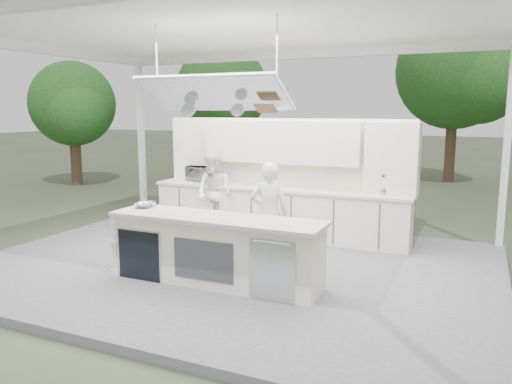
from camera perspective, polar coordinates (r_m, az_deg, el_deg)
The scene contains 12 objects.
ground at distance 8.08m, azimuth -2.68°, elevation -8.90°, with size 90.00×90.00×0.00m, color #474E35.
stage_deck at distance 8.06m, azimuth -2.68°, elevation -8.49°, with size 8.00×6.00×0.12m, color slate.
tent at distance 7.75m, azimuth -2.92°, elevation 18.12°, with size 8.20×6.20×3.86m.
demo_island at distance 7.05m, azimuth -4.79°, elevation -6.58°, with size 3.10×0.79×0.95m.
back_counter at distance 9.60m, azimuth 2.45°, elevation -2.25°, with size 5.08×0.72×0.95m.
back_wall_unit at distance 9.50m, azimuth 5.47°, elevation 3.56°, with size 5.05×0.48×2.25m.
tree_cluster at distance 17.01m, azimuth 12.14°, elevation 11.73°, with size 19.55×9.40×5.85m.
head_chef at distance 7.81m, azimuth 1.51°, elevation -2.45°, with size 0.59×0.39×1.62m, color white.
sous_chef at distance 9.73m, azimuth -4.79°, elevation -0.17°, with size 0.78×0.61×1.61m, color silver.
toaster_oven at distance 10.44m, azimuth -6.47°, elevation 2.12°, with size 0.55×0.37×0.30m, color silver.
bowl_large at distance 7.72m, azimuth -12.70°, elevation -1.50°, with size 0.27×0.27×0.07m, color #AEB0B5.
bowl_small at distance 7.83m, azimuth -12.11°, elevation -1.34°, with size 0.22×0.22×0.07m, color #B5B7BC.
Camera 1 is at (3.49, -6.83, 2.53)m, focal length 35.00 mm.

